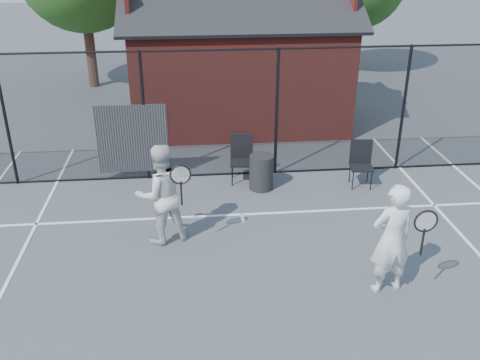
{
  "coord_description": "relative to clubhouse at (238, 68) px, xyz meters",
  "views": [
    {
      "loc": [
        -0.97,
        -6.59,
        5.3
      ],
      "look_at": [
        -0.1,
        2.34,
        1.1
      ],
      "focal_mm": 40.0,
      "sensor_mm": 36.0,
      "label": 1
    }
  ],
  "objects": [
    {
      "name": "ground",
      "position": [
        -0.5,
        -9.0,
        -1.61
      ],
      "size": [
        80.0,
        80.0,
        0.0
      ],
      "primitive_type": "plane",
      "color": "#454A4F",
      "rests_on": "ground"
    },
    {
      "name": "fence",
      "position": [
        -0.8,
        -4.0,
        -0.16
      ],
      "size": [
        22.04,
        3.0,
        3.0
      ],
      "color": "black",
      "rests_on": "ground"
    },
    {
      "name": "clubhouse",
      "position": [
        0.0,
        0.0,
        0.0
      ],
      "size": [
        6.5,
        4.36,
        4.19
      ],
      "color": "maroon",
      "rests_on": "ground"
    },
    {
      "name": "player_front",
      "position": [
        1.57,
        -8.72,
        -0.66
      ],
      "size": [
        0.88,
        0.67,
        1.89
      ],
      "color": "silver",
      "rests_on": "ground"
    },
    {
      "name": "player_back",
      "position": [
        -2.06,
        -6.83,
        -0.65
      ],
      "size": [
        1.13,
        1.0,
        1.92
      ],
      "color": "silver",
      "rests_on": "ground"
    },
    {
      "name": "chair_left",
      "position": [
        -0.35,
        -4.4,
        -1.07
      ],
      "size": [
        0.57,
        0.58,
        1.07
      ],
      "primitive_type": "cube",
      "rotation": [
        0.0,
        0.0,
        -0.1
      ],
      "color": "black",
      "rests_on": "ground"
    },
    {
      "name": "chair_right",
      "position": [
        2.32,
        -4.9,
        -1.09
      ],
      "size": [
        0.55,
        0.57,
        1.03
      ],
      "primitive_type": "cube",
      "rotation": [
        0.0,
        0.0,
        -0.12
      ],
      "color": "black",
      "rests_on": "ground"
    },
    {
      "name": "waste_bin",
      "position": [
        0.06,
        -4.8,
        -1.21
      ],
      "size": [
        0.64,
        0.64,
        0.79
      ],
      "primitive_type": "cylinder",
      "rotation": [
        0.0,
        0.0,
        0.2
      ],
      "color": "black",
      "rests_on": "ground"
    }
  ]
}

